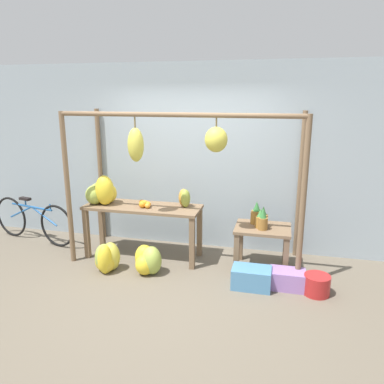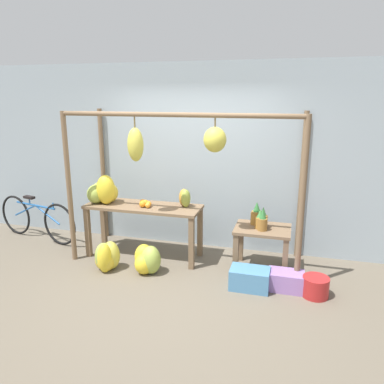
% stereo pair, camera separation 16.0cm
% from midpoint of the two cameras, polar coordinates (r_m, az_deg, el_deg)
% --- Properties ---
extents(ground_plane, '(20.00, 20.00, 0.00)m').
position_cam_midpoint_polar(ground_plane, '(4.74, -3.38, -14.79)').
color(ground_plane, '#665B4C').
extents(shop_wall_back, '(8.00, 0.08, 2.80)m').
position_cam_midpoint_polar(shop_wall_back, '(5.73, 1.55, 5.28)').
color(shop_wall_back, '#99A8B2').
rests_on(shop_wall_back, ground_plane).
extents(stall_awning, '(3.19, 1.13, 2.12)m').
position_cam_midpoint_polar(stall_awning, '(4.91, -0.65, 4.72)').
color(stall_awning, brown).
rests_on(stall_awning, ground_plane).
extents(display_table_main, '(1.68, 0.57, 0.78)m').
position_cam_midpoint_polar(display_table_main, '(5.47, -6.57, -3.32)').
color(display_table_main, brown).
rests_on(display_table_main, ground_plane).
extents(display_table_side, '(0.74, 0.57, 0.61)m').
position_cam_midpoint_polar(display_table_side, '(5.17, 11.54, -6.83)').
color(display_table_side, brown).
rests_on(display_table_side, ground_plane).
extents(banana_pile_on_table, '(0.50, 0.43, 0.43)m').
position_cam_midpoint_polar(banana_pile_on_table, '(5.62, -12.58, 0.03)').
color(banana_pile_on_table, gold).
rests_on(banana_pile_on_table, display_table_main).
extents(orange_pile, '(0.21, 0.21, 0.10)m').
position_cam_midpoint_polar(orange_pile, '(5.37, -6.37, -1.76)').
color(orange_pile, orange).
rests_on(orange_pile, display_table_main).
extents(pineapple_cluster, '(0.24, 0.36, 0.32)m').
position_cam_midpoint_polar(pineapple_cluster, '(5.11, 11.09, -3.88)').
color(pineapple_cluster, olive).
rests_on(pineapple_cluster, display_table_side).
extents(banana_pile_ground_left, '(0.41, 0.42, 0.41)m').
position_cam_midpoint_polar(banana_pile_ground_left, '(5.27, -12.08, -9.78)').
color(banana_pile_ground_left, gold).
rests_on(banana_pile_ground_left, ground_plane).
extents(banana_pile_ground_right, '(0.49, 0.45, 0.39)m').
position_cam_midpoint_polar(banana_pile_ground_right, '(5.13, -5.97, -10.26)').
color(banana_pile_ground_right, '#9EB247').
rests_on(banana_pile_ground_right, ground_plane).
extents(fruit_crate_white, '(0.48, 0.31, 0.26)m').
position_cam_midpoint_polar(fruit_crate_white, '(4.80, 9.75, -12.87)').
color(fruit_crate_white, '#4C84B2').
rests_on(fruit_crate_white, ground_plane).
extents(blue_bucket, '(0.31, 0.31, 0.24)m').
position_cam_midpoint_polar(blue_bucket, '(4.82, 19.24, -13.48)').
color(blue_bucket, '#AD2323').
rests_on(blue_bucket, ground_plane).
extents(parked_bicycle, '(1.68, 0.41, 0.72)m').
position_cam_midpoint_polar(parked_bicycle, '(6.64, -21.95, -3.77)').
color(parked_bicycle, black).
rests_on(parked_bicycle, ground_plane).
extents(papaya_pile, '(0.23, 0.25, 0.26)m').
position_cam_midpoint_polar(papaya_pile, '(5.30, -0.24, -0.92)').
color(papaya_pile, '#93A33D').
rests_on(papaya_pile, display_table_main).
extents(fruit_crate_purple, '(0.43, 0.28, 0.23)m').
position_cam_midpoint_polar(fruit_crate_purple, '(4.87, 15.06, -12.91)').
color(fruit_crate_purple, '#9970B7').
rests_on(fruit_crate_purple, ground_plane).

